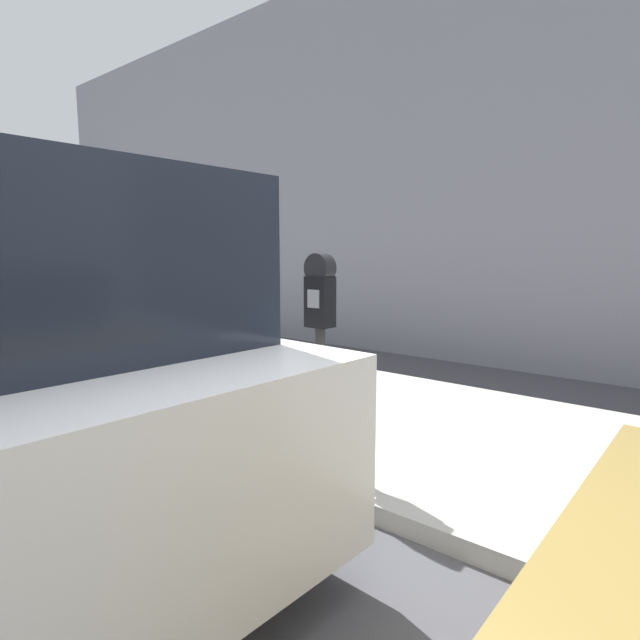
{
  "coord_description": "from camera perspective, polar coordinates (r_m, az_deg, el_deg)",
  "views": [
    {
      "loc": [
        1.56,
        -1.45,
        1.54
      ],
      "look_at": [
        -0.51,
        1.11,
        1.09
      ],
      "focal_mm": 28.0,
      "sensor_mm": 36.0,
      "label": 1
    }
  ],
  "objects": [
    {
      "name": "sidewalk",
      "position": [
        4.24,
        15.27,
        -13.02
      ],
      "size": [
        24.0,
        2.8,
        0.12
      ],
      "color": "#ADAAA3",
      "rests_on": "ground_plane"
    },
    {
      "name": "building_facade",
      "position": [
        7.07,
        26.92,
        18.14
      ],
      "size": [
        24.0,
        0.3,
        5.85
      ],
      "color": "gray",
      "rests_on": "ground_plane"
    },
    {
      "name": "ground_plane",
      "position": [
        2.63,
        -7.4,
        -28.18
      ],
      "size": [
        60.0,
        60.0,
        0.0
      ],
      "primitive_type": "plane",
      "color": "#47474C"
    },
    {
      "name": "parking_meter",
      "position": [
        3.33,
        -0.0,
        -0.05
      ],
      "size": [
        0.2,
        0.14,
        1.42
      ],
      "color": "#2D2D30",
      "rests_on": "sidewalk"
    },
    {
      "name": "fire_hydrant",
      "position": [
        5.35,
        -19.89,
        -3.78
      ],
      "size": [
        0.21,
        0.21,
        0.8
      ],
      "color": "#999EA3",
      "rests_on": "sidewalk"
    }
  ]
}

